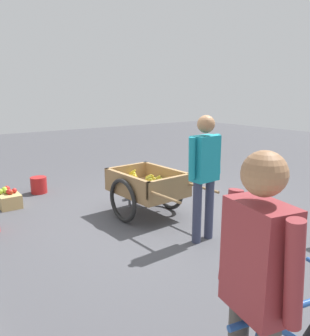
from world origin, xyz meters
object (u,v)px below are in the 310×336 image
object	(u,v)px
vendor_person	(205,168)
apple_crate	(9,199)
plastic_bucket	(39,185)
fruit_cart	(147,187)
cyclist_person	(257,281)

from	to	relation	value
vendor_person	apple_crate	xyz separation A→B (m)	(2.77, 1.68, -0.81)
plastic_bucket	vendor_person	bearing A→B (deg)	-162.40
fruit_cart	cyclist_person	world-z (taller)	cyclist_person
fruit_cart	plastic_bucket	xyz separation A→B (m)	(2.12, 0.97, -0.29)
vendor_person	cyclist_person	size ratio (longest dim) A/B	0.99
vendor_person	plastic_bucket	world-z (taller)	vendor_person
plastic_bucket	apple_crate	distance (m)	0.82
fruit_cart	cyclist_person	bearing A→B (deg)	154.37
cyclist_person	apple_crate	xyz separation A→B (m)	(4.77, 0.11, -0.82)
plastic_bucket	cyclist_person	bearing A→B (deg)	174.18
fruit_cart	vendor_person	bearing A→B (deg)	-176.75
vendor_person	cyclist_person	xyz separation A→B (m)	(-2.00, 1.57, 0.01)
vendor_person	cyclist_person	bearing A→B (deg)	141.81
fruit_cart	vendor_person	world-z (taller)	vendor_person
fruit_cart	plastic_bucket	size ratio (longest dim) A/B	5.65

